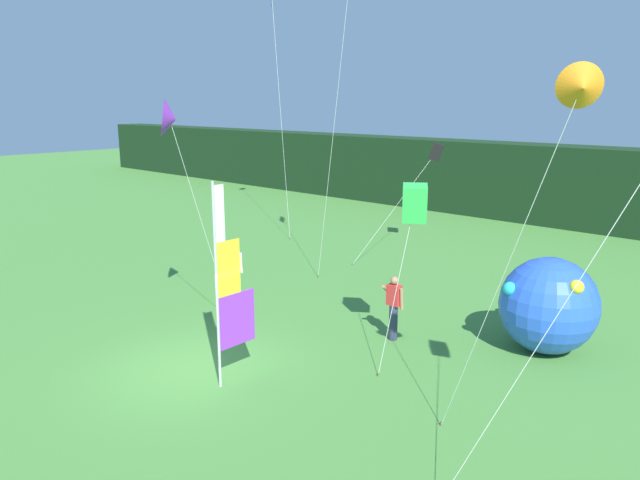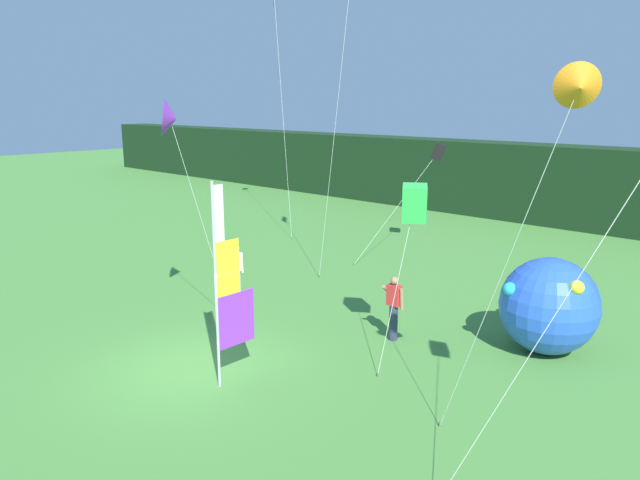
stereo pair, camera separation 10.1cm
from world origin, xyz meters
TOP-DOWN VIEW (x-y plane):
  - ground_plane at (0.00, 0.00)m, footprint 120.00×120.00m
  - distant_treeline at (0.00, 22.04)m, footprint 80.00×2.40m
  - banner_flag at (1.13, 0.10)m, footprint 0.06×1.03m
  - person_near_banner at (2.32, 4.43)m, footprint 0.55×0.48m
  - person_mid_field at (-3.27, 3.93)m, footprint 0.55×0.48m
  - inflatable_balloon at (5.48, 6.36)m, footprint 2.34×2.34m
  - kite_orange_delta_2 at (7.69, 1.02)m, footprint 2.60×0.93m
  - kite_purple_delta_3 at (-2.03, 1.00)m, footprint 1.02×1.96m
  - kite_black_box_4 at (-1.96, 13.03)m, footprint 1.48×4.11m
  - kite_green_box_5 at (3.31, 3.72)m, footprint 0.80×1.67m
  - kite_blue_diamond_6 at (-10.66, 12.60)m, footprint 3.32×2.39m

SIDE VIEW (x-z plane):
  - ground_plane at x=0.00m, z-range 0.00..0.00m
  - person_mid_field at x=-3.27m, z-range 0.05..1.71m
  - person_near_banner at x=2.32m, z-range 0.06..1.74m
  - inflatable_balloon at x=5.48m, z-range 0.01..2.35m
  - distant_treeline at x=0.00m, z-range 0.00..3.84m
  - banner_flag at x=1.13m, z-range -0.09..4.33m
  - kite_green_box_5 at x=3.31m, z-range 1.65..5.83m
  - kite_black_box_4 at x=-1.96m, z-range 1.80..6.19m
  - kite_purple_delta_3 at x=-2.03m, z-range 2.53..8.56m
  - kite_orange_delta_2 at x=7.69m, z-range 2.88..9.38m
  - kite_blue_diamond_6 at x=-10.66m, z-range 4.23..15.78m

